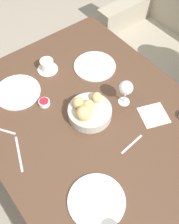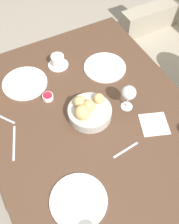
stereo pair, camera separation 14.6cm
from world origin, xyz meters
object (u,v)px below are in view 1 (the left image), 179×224
jam_bowl_berry (44,103)px  spoon_coffee (132,144)px  coffee_cup (47,66)px  fork_silver (19,154)px  wine_glass (126,89)px  plate_near_left (17,92)px  napkin (154,115)px  bread_basket (88,111)px  plate_near_right (97,201)px  plate_far_center (95,66)px

jam_bowl_berry → spoon_coffee: bearing=23.6°
coffee_cup → fork_silver: coffee_cup is taller
wine_glass → spoon_coffee: wine_glass is taller
plate_near_left → coffee_cup: (-0.05, 0.23, 0.03)m
jam_bowl_berry → napkin: jam_bowl_berry is taller
plate_near_left → spoon_coffee: (0.64, 0.28, -0.00)m
bread_basket → napkin: bread_basket is taller
napkin → fork_silver: bearing=-108.9°
plate_near_left → plate_near_right: same height
plate_near_right → fork_silver: 0.44m
wine_glass → fork_silver: 0.63m
wine_glass → spoon_coffee: (0.22, -0.15, -0.11)m
wine_glass → spoon_coffee: size_ratio=1.05×
plate_near_right → plate_far_center: 0.82m
fork_silver → plate_near_left: bearing=152.1°
coffee_cup → fork_silver: size_ratio=0.64×
jam_bowl_berry → wine_glass: bearing=54.5°
spoon_coffee → jam_bowl_berry: bearing=-156.4°
fork_silver → spoon_coffee: (0.29, 0.47, 0.00)m
wine_glass → jam_bowl_berry: bearing=-125.5°
coffee_cup → napkin: size_ratio=0.68×
plate_near_left → plate_far_center: (0.10, 0.47, 0.00)m
bread_basket → plate_near_right: bearing=-32.9°
plate_near_left → napkin: plate_near_left is taller
wine_glass → napkin: (0.16, 0.07, -0.11)m
bread_basket → fork_silver: 0.41m
plate_near_right → fork_silver: plate_near_right is taller
napkin → spoon_coffee: bearing=-74.3°
bread_basket → plate_far_center: (-0.27, 0.25, -0.04)m
plate_far_center → coffee_cup: coffee_cup is taller
plate_near_left → fork_silver: bearing=-27.9°
bread_basket → wine_glass: (0.05, 0.21, 0.07)m
bread_basket → jam_bowl_berry: bearing=-145.0°
bread_basket → plate_near_right: 0.46m
bread_basket → spoon_coffee: size_ratio=1.54×
fork_silver → plate_near_right: bearing=20.7°
plate_near_right → spoon_coffee: bearing=110.4°
plate_near_right → spoon_coffee: plate_near_right is taller
jam_bowl_berry → plate_near_right: bearing=-10.1°
coffee_cup → wine_glass: bearing=23.1°
plate_near_right → plate_far_center: bearing=142.5°
fork_silver → wine_glass: bearing=83.6°
bread_basket → plate_far_center: 0.37m
plate_near_left → plate_near_right: (0.75, -0.03, 0.00)m
fork_silver → spoon_coffee: size_ratio=1.28×
plate_near_right → coffee_cup: coffee_cup is taller
coffee_cup → bread_basket: bearing=-1.5°
jam_bowl_berry → fork_silver: bearing=-54.7°
coffee_cup → fork_silver: (0.39, -0.41, -0.03)m
bread_basket → wine_glass: size_ratio=1.47×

